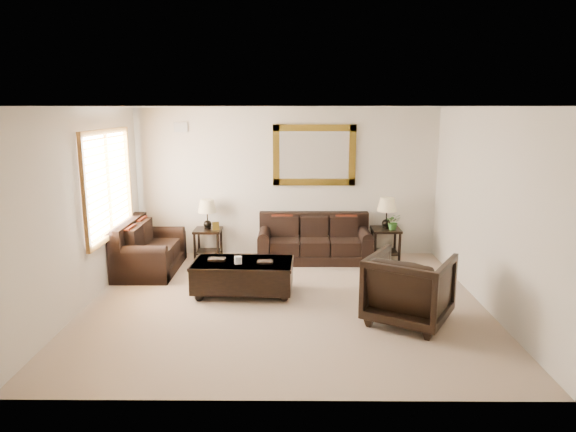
{
  "coord_description": "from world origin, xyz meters",
  "views": [
    {
      "loc": [
        0.1,
        -6.84,
        2.68
      ],
      "look_at": [
        0.04,
        0.6,
        1.12
      ],
      "focal_mm": 32.0,
      "sensor_mm": 36.0,
      "label": 1
    }
  ],
  "objects_px": {
    "end_table_right": "(386,219)",
    "armchair": "(409,285)",
    "loveseat": "(147,252)",
    "coffee_table": "(243,274)",
    "sofa": "(314,243)",
    "end_table_left": "(208,220)"
  },
  "relations": [
    {
      "from": "end_table_left",
      "to": "armchair",
      "type": "distance_m",
      "value": 4.18
    },
    {
      "from": "sofa",
      "to": "coffee_table",
      "type": "bearing_deg",
      "value": -122.21
    },
    {
      "from": "end_table_right",
      "to": "sofa",
      "type": "bearing_deg",
      "value": -175.5
    },
    {
      "from": "coffee_table",
      "to": "sofa",
      "type": "bearing_deg",
      "value": 60.46
    },
    {
      "from": "sofa",
      "to": "end_table_right",
      "type": "relative_size",
      "value": 1.79
    },
    {
      "from": "loveseat",
      "to": "sofa",
      "type": "bearing_deg",
      "value": -76.57
    },
    {
      "from": "end_table_right",
      "to": "coffee_table",
      "type": "bearing_deg",
      "value": -142.16
    },
    {
      "from": "end_table_left",
      "to": "end_table_right",
      "type": "bearing_deg",
      "value": -0.15
    },
    {
      "from": "sofa",
      "to": "loveseat",
      "type": "height_order",
      "value": "loveseat"
    },
    {
      "from": "loveseat",
      "to": "end_table_right",
      "type": "height_order",
      "value": "end_table_right"
    },
    {
      "from": "end_table_right",
      "to": "coffee_table",
      "type": "distance_m",
      "value": 3.1
    },
    {
      "from": "loveseat",
      "to": "armchair",
      "type": "distance_m",
      "value": 4.45
    },
    {
      "from": "end_table_left",
      "to": "end_table_right",
      "type": "distance_m",
      "value": 3.23
    },
    {
      "from": "coffee_table",
      "to": "armchair",
      "type": "xyz_separation_m",
      "value": [
        2.2,
        -1.0,
        0.18
      ]
    },
    {
      "from": "loveseat",
      "to": "coffee_table",
      "type": "relative_size",
      "value": 1.02
    },
    {
      "from": "loveseat",
      "to": "coffee_table",
      "type": "bearing_deg",
      "value": -122.66
    },
    {
      "from": "armchair",
      "to": "end_table_left",
      "type": "bearing_deg",
      "value": -13.21
    },
    {
      "from": "sofa",
      "to": "loveseat",
      "type": "bearing_deg",
      "value": -166.57
    },
    {
      "from": "sofa",
      "to": "end_table_left",
      "type": "distance_m",
      "value": 1.98
    },
    {
      "from": "loveseat",
      "to": "end_table_left",
      "type": "xyz_separation_m",
      "value": [
        0.91,
        0.79,
        0.39
      ]
    },
    {
      "from": "end_table_right",
      "to": "armchair",
      "type": "distance_m",
      "value": 2.89
    },
    {
      "from": "sofa",
      "to": "coffee_table",
      "type": "distance_m",
      "value": 2.1
    }
  ]
}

